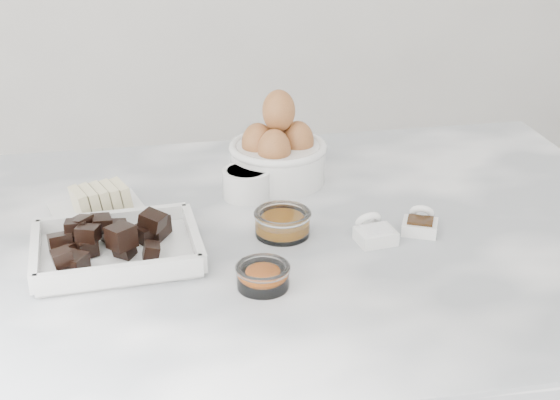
{
  "coord_description": "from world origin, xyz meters",
  "views": [
    {
      "loc": [
        -0.17,
        -1.02,
        1.48
      ],
      "look_at": [
        0.02,
        0.03,
        0.98
      ],
      "focal_mm": 50.0,
      "sensor_mm": 36.0,
      "label": 1
    }
  ],
  "objects_px": {
    "vanilla_spoon": "(420,223)",
    "chocolate_dish": "(116,243)",
    "honey_bowl": "(282,222)",
    "egg_bowl": "(278,152)",
    "zest_bowl": "(263,275)",
    "salt_spoon": "(374,232)",
    "butter_plate": "(98,209)",
    "sugar_ramekin": "(247,182)"
  },
  "relations": [
    {
      "from": "egg_bowl",
      "to": "vanilla_spoon",
      "type": "bearing_deg",
      "value": -51.97
    },
    {
      "from": "salt_spoon",
      "to": "honey_bowl",
      "type": "bearing_deg",
      "value": 161.58
    },
    {
      "from": "chocolate_dish",
      "to": "egg_bowl",
      "type": "distance_m",
      "value": 0.36
    },
    {
      "from": "chocolate_dish",
      "to": "zest_bowl",
      "type": "xyz_separation_m",
      "value": [
        0.19,
        -0.11,
        -0.01
      ]
    },
    {
      "from": "chocolate_dish",
      "to": "vanilla_spoon",
      "type": "relative_size",
      "value": 3.22
    },
    {
      "from": "vanilla_spoon",
      "to": "zest_bowl",
      "type": "bearing_deg",
      "value": -156.25
    },
    {
      "from": "honey_bowl",
      "to": "egg_bowl",
      "type": "bearing_deg",
      "value": 81.63
    },
    {
      "from": "vanilla_spoon",
      "to": "chocolate_dish",
      "type": "bearing_deg",
      "value": -179.73
    },
    {
      "from": "egg_bowl",
      "to": "honey_bowl",
      "type": "distance_m",
      "value": 0.2
    },
    {
      "from": "honey_bowl",
      "to": "salt_spoon",
      "type": "distance_m",
      "value": 0.14
    },
    {
      "from": "sugar_ramekin",
      "to": "egg_bowl",
      "type": "distance_m",
      "value": 0.09
    },
    {
      "from": "butter_plate",
      "to": "honey_bowl",
      "type": "xyz_separation_m",
      "value": [
        0.27,
        -0.09,
        -0.0
      ]
    },
    {
      "from": "honey_bowl",
      "to": "vanilla_spoon",
      "type": "height_order",
      "value": "vanilla_spoon"
    },
    {
      "from": "honey_bowl",
      "to": "vanilla_spoon",
      "type": "bearing_deg",
      "value": -7.57
    },
    {
      "from": "chocolate_dish",
      "to": "salt_spoon",
      "type": "xyz_separation_m",
      "value": [
        0.37,
        -0.01,
        -0.01
      ]
    },
    {
      "from": "zest_bowl",
      "to": "vanilla_spoon",
      "type": "relative_size",
      "value": 0.98
    },
    {
      "from": "sugar_ramekin",
      "to": "butter_plate",
      "type": "bearing_deg",
      "value": -168.69
    },
    {
      "from": "chocolate_dish",
      "to": "sugar_ramekin",
      "type": "bearing_deg",
      "value": 39.25
    },
    {
      "from": "chocolate_dish",
      "to": "zest_bowl",
      "type": "height_order",
      "value": "chocolate_dish"
    },
    {
      "from": "zest_bowl",
      "to": "salt_spoon",
      "type": "xyz_separation_m",
      "value": [
        0.18,
        0.1,
        -0.0
      ]
    },
    {
      "from": "sugar_ramekin",
      "to": "egg_bowl",
      "type": "height_order",
      "value": "egg_bowl"
    },
    {
      "from": "egg_bowl",
      "to": "vanilla_spoon",
      "type": "height_order",
      "value": "egg_bowl"
    },
    {
      "from": "sugar_ramekin",
      "to": "vanilla_spoon",
      "type": "xyz_separation_m",
      "value": [
        0.24,
        -0.17,
        -0.01
      ]
    },
    {
      "from": "sugar_ramekin",
      "to": "egg_bowl",
      "type": "relative_size",
      "value": 0.47
    },
    {
      "from": "honey_bowl",
      "to": "zest_bowl",
      "type": "bearing_deg",
      "value": -110.48
    },
    {
      "from": "sugar_ramekin",
      "to": "zest_bowl",
      "type": "xyz_separation_m",
      "value": [
        -0.02,
        -0.28,
        -0.01
      ]
    },
    {
      "from": "honey_bowl",
      "to": "zest_bowl",
      "type": "distance_m",
      "value": 0.15
    },
    {
      "from": "egg_bowl",
      "to": "butter_plate",
      "type": "bearing_deg",
      "value": -160.8
    },
    {
      "from": "butter_plate",
      "to": "vanilla_spoon",
      "type": "distance_m",
      "value": 0.49
    },
    {
      "from": "chocolate_dish",
      "to": "sugar_ramekin",
      "type": "xyz_separation_m",
      "value": [
        0.21,
        0.17,
        0.0
      ]
    },
    {
      "from": "sugar_ramekin",
      "to": "egg_bowl",
      "type": "xyz_separation_m",
      "value": [
        0.06,
        0.06,
        0.03
      ]
    },
    {
      "from": "butter_plate",
      "to": "sugar_ramekin",
      "type": "bearing_deg",
      "value": 11.31
    },
    {
      "from": "butter_plate",
      "to": "egg_bowl",
      "type": "relative_size",
      "value": 1.01
    },
    {
      "from": "egg_bowl",
      "to": "vanilla_spoon",
      "type": "xyz_separation_m",
      "value": [
        0.18,
        -0.23,
        -0.04
      ]
    },
    {
      "from": "egg_bowl",
      "to": "zest_bowl",
      "type": "xyz_separation_m",
      "value": [
        -0.08,
        -0.34,
        -0.04
      ]
    },
    {
      "from": "zest_bowl",
      "to": "egg_bowl",
      "type": "bearing_deg",
      "value": 76.44
    },
    {
      "from": "egg_bowl",
      "to": "honey_bowl",
      "type": "xyz_separation_m",
      "value": [
        -0.03,
        -0.2,
        -0.03
      ]
    },
    {
      "from": "butter_plate",
      "to": "zest_bowl",
      "type": "bearing_deg",
      "value": -47.21
    },
    {
      "from": "zest_bowl",
      "to": "sugar_ramekin",
      "type": "bearing_deg",
      "value": 86.04
    },
    {
      "from": "chocolate_dish",
      "to": "honey_bowl",
      "type": "distance_m",
      "value": 0.24
    },
    {
      "from": "butter_plate",
      "to": "honey_bowl",
      "type": "relative_size",
      "value": 1.96
    },
    {
      "from": "egg_bowl",
      "to": "vanilla_spoon",
      "type": "relative_size",
      "value": 2.24
    }
  ]
}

